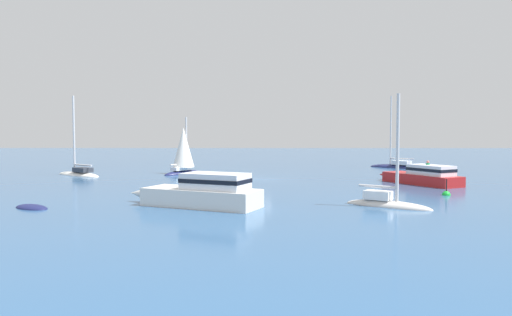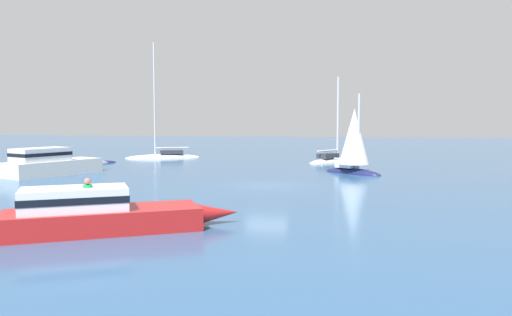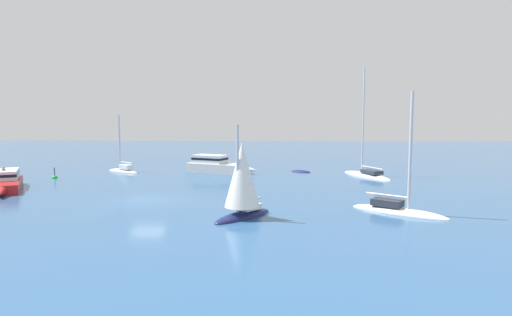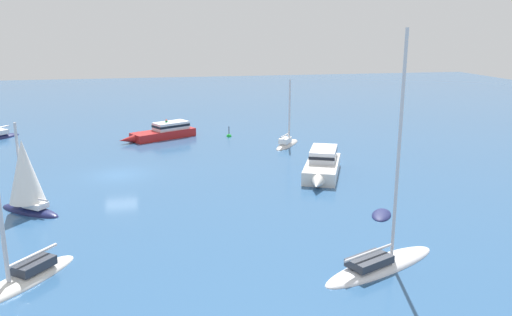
% 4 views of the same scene
% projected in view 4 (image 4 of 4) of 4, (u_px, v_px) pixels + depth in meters
% --- Properties ---
extents(ground_plane, '(160.00, 160.00, 0.00)m').
position_uv_depth(ground_plane, '(120.00, 175.00, 41.74)').
color(ground_plane, '#2D5684').
extents(yacht, '(5.11, 6.06, 8.18)m').
position_uv_depth(yacht, '(22.00, 278.00, 24.29)').
color(yacht, silver).
rests_on(yacht, ground).
extents(sailboat, '(7.50, 4.71, 11.89)m').
position_uv_depth(sailboat, '(380.00, 263.00, 25.84)').
color(sailboat, white).
rests_on(sailboat, ground).
extents(ketch, '(3.93, 4.88, 6.83)m').
position_uv_depth(ketch, '(287.00, 143.00, 51.90)').
color(ketch, silver).
rests_on(ketch, ground).
extents(rib, '(2.22, 2.65, 0.44)m').
position_uv_depth(rib, '(381.00, 215.00, 32.90)').
color(rib, '#191E4C').
rests_on(rib, ground).
extents(sailboat_2, '(4.62, 4.01, 6.16)m').
position_uv_depth(sailboat_2, '(26.00, 180.00, 33.01)').
color(sailboat_2, '#191E4C').
rests_on(sailboat_2, ground).
extents(motor_cruiser, '(8.10, 5.37, 1.96)m').
position_uv_depth(motor_cruiser, '(164.00, 132.00, 55.19)').
color(motor_cruiser, '#B21E1E').
rests_on(motor_cruiser, ground).
extents(powerboat, '(4.98, 8.48, 1.96)m').
position_uv_depth(powerboat, '(322.00, 165.00, 41.59)').
color(powerboat, silver).
rests_on(powerboat, ground).
extents(channel_buoy, '(0.57, 0.57, 1.38)m').
position_uv_depth(channel_buoy, '(229.00, 136.00, 56.05)').
color(channel_buoy, green).
rests_on(channel_buoy, ground).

